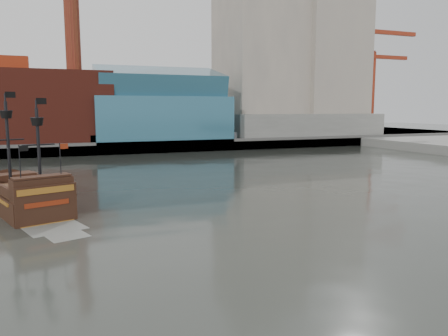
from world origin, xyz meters
name	(u,v)px	position (x,y,z in m)	size (l,w,h in m)	color
ground	(244,237)	(0.00, 0.00, 0.00)	(400.00, 400.00, 0.00)	#2B2E29
promenade_far	(105,140)	(0.00, 92.00, 1.00)	(220.00, 60.00, 2.00)	slate
seawall	(121,148)	(0.00, 62.50, 1.30)	(220.00, 1.00, 2.60)	#4C4C49
skyline	(127,47)	(5.21, 84.56, 24.55)	(149.00, 45.00, 62.00)	brown
crane_a	(371,76)	(78.63, 82.00, 19.11)	(22.50, 4.00, 32.25)	slate
crane_b	(373,90)	(88.23, 92.00, 15.57)	(19.10, 4.00, 26.25)	slate
pirate_ship	(26,200)	(-15.51, 14.93, 1.07)	(9.38, 16.44, 11.80)	black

